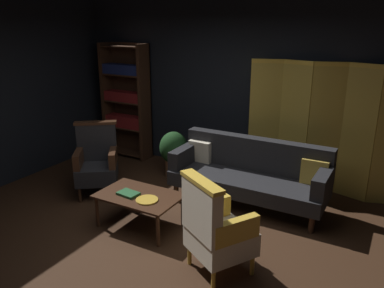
# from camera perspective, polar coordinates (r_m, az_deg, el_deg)

# --- Properties ---
(ground_plane) EXTENTS (10.00, 10.00, 0.00)m
(ground_plane) POSITION_cam_1_polar(r_m,az_deg,el_deg) (4.64, -5.01, -13.96)
(ground_plane) COLOR #331E11
(back_wall) EXTENTS (7.20, 0.10, 2.80)m
(back_wall) POSITION_cam_1_polar(r_m,az_deg,el_deg) (6.20, 7.59, 8.09)
(back_wall) COLOR black
(back_wall) RESTS_ON ground_plane
(side_wall_left) EXTENTS (0.10, 3.60, 2.80)m
(side_wall_left) POSITION_cam_1_polar(r_m,az_deg,el_deg) (6.59, -24.51, 7.23)
(side_wall_left) COLOR black
(side_wall_left) RESTS_ON ground_plane
(folding_screen) EXTENTS (2.19, 0.29, 1.90)m
(folding_screen) POSITION_cam_1_polar(r_m,az_deg,el_deg) (5.77, 18.98, 2.31)
(folding_screen) COLOR #B29338
(folding_screen) RESTS_ON ground_plane
(bookshelf) EXTENTS (0.90, 0.32, 2.05)m
(bookshelf) POSITION_cam_1_polar(r_m,az_deg,el_deg) (7.13, -9.66, 6.43)
(bookshelf) COLOR #382114
(bookshelf) RESTS_ON ground_plane
(velvet_couch) EXTENTS (2.12, 0.78, 0.88)m
(velvet_couch) POSITION_cam_1_polar(r_m,az_deg,el_deg) (5.36, 8.59, -4.09)
(velvet_couch) COLOR #382114
(velvet_couch) RESTS_ON ground_plane
(coffee_table) EXTENTS (1.00, 0.64, 0.42)m
(coffee_table) POSITION_cam_1_polar(r_m,az_deg,el_deg) (4.78, -7.76, -7.91)
(coffee_table) COLOR #382114
(coffee_table) RESTS_ON ground_plane
(armchair_gilt_accent) EXTENTS (0.79, 0.79, 1.04)m
(armchair_gilt_accent) POSITION_cam_1_polar(r_m,az_deg,el_deg) (3.89, 3.48, -12.30)
(armchair_gilt_accent) COLOR gold
(armchair_gilt_accent) RESTS_ON ground_plane
(armchair_wing_left) EXTENTS (0.81, 0.81, 1.04)m
(armchair_wing_left) POSITION_cam_1_polar(r_m,az_deg,el_deg) (5.75, -13.84, -2.48)
(armchair_wing_left) COLOR #382114
(armchair_wing_left) RESTS_ON ground_plane
(potted_plant) EXTENTS (0.45, 0.45, 0.74)m
(potted_plant) POSITION_cam_1_polar(r_m,az_deg,el_deg) (6.21, -2.72, -1.06)
(potted_plant) COLOR brown
(potted_plant) RESTS_ON ground_plane
(book_green_cloth) EXTENTS (0.27, 0.20, 0.03)m
(book_green_cloth) POSITION_cam_1_polar(r_m,az_deg,el_deg) (4.77, -9.38, -7.22)
(book_green_cloth) COLOR #1E4C28
(book_green_cloth) RESTS_ON coffee_table
(brass_tray) EXTENTS (0.26, 0.26, 0.02)m
(brass_tray) POSITION_cam_1_polar(r_m,az_deg,el_deg) (4.60, -6.65, -8.18)
(brass_tray) COLOR gold
(brass_tray) RESTS_ON coffee_table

